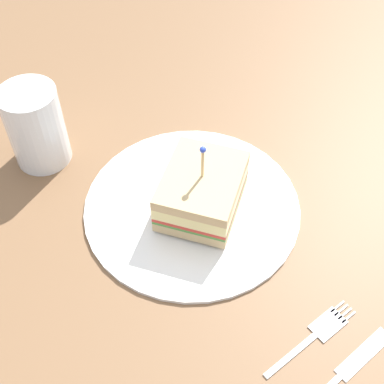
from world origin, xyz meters
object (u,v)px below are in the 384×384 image
object	(u,v)px
sandwich_half_center	(202,190)
fork	(319,332)
knife	(348,369)
plate	(192,205)
drink_glass	(37,129)

from	to	relation	value
sandwich_half_center	fork	xyz separation A→B (cm)	(15.03, -12.19, -3.32)
sandwich_half_center	knife	size ratio (longest dim) A/B	0.93
sandwich_half_center	knife	bearing A→B (deg)	-40.03
fork	plate	bearing A→B (deg)	143.45
plate	knife	world-z (taller)	plate
plate	knife	size ratio (longest dim) A/B	2.20
fork	knife	world-z (taller)	same
sandwich_half_center	knife	xyz separation A→B (cm)	(18.10, -15.21, -3.32)
plate	fork	bearing A→B (deg)	-36.55
plate	knife	bearing A→B (deg)	-37.94
drink_glass	knife	xyz separation A→B (cm)	(39.72, -18.30, -4.68)
plate	sandwich_half_center	size ratio (longest dim) A/B	2.36
fork	knife	distance (cm)	4.30
sandwich_half_center	fork	distance (cm)	19.64
knife	fork	bearing A→B (deg)	135.55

